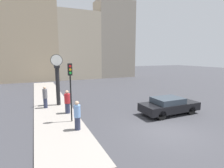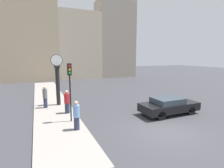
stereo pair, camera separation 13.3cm
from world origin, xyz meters
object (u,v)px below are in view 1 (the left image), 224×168
sedan_car (169,105)px  pedestrian_grey_jacket (45,97)px  pedestrian_red_top (67,102)px  pedestrian_blue_stripe (77,116)px  traffic_light_near (70,80)px  street_clock (58,81)px

sedan_car → pedestrian_grey_jacket: (-8.52, 5.14, 0.34)m
pedestrian_red_top → pedestrian_blue_stripe: size_ratio=1.02×
traffic_light_near → sedan_car: bearing=-9.4°
sedan_car → street_clock: bearing=142.6°
sedan_car → street_clock: 9.46m
sedan_car → traffic_light_near: bearing=170.6°
pedestrian_grey_jacket → pedestrian_blue_stripe: size_ratio=1.05×
street_clock → pedestrian_blue_stripe: 6.11m
sedan_car → pedestrian_red_top: bearing=157.0°
sedan_car → pedestrian_blue_stripe: bearing=-177.6°
pedestrian_blue_stripe → pedestrian_red_top: bearing=90.1°
pedestrian_red_top → pedestrian_grey_jacket: pedestrian_grey_jacket is taller
pedestrian_grey_jacket → sedan_car: bearing=-31.1°
traffic_light_near → street_clock: bearing=93.6°
street_clock → pedestrian_blue_stripe: bearing=-86.8°
street_clock → pedestrian_red_top: street_clock is taller
street_clock → traffic_light_near: bearing=-86.4°
traffic_light_near → pedestrian_red_top: (0.05, 1.83, -1.87)m
sedan_car → pedestrian_blue_stripe: (-7.08, -0.30, 0.29)m
sedan_car → pedestrian_grey_jacket: 9.96m
traffic_light_near → street_clock: size_ratio=0.86×
sedan_car → pedestrian_blue_stripe: pedestrian_blue_stripe is taller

